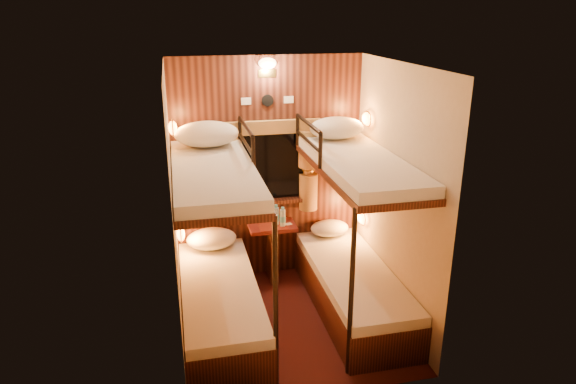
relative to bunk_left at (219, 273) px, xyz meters
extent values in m
plane|color=#3D1410|center=(0.65, -0.07, -0.56)|extent=(2.10, 2.10, 0.00)
plane|color=silver|center=(0.65, -0.07, 1.84)|extent=(2.10, 2.10, 0.00)
plane|color=#C6B293|center=(0.65, 0.98, 0.64)|extent=(2.40, 0.00, 2.40)
plane|color=#C6B293|center=(0.65, -1.12, 0.64)|extent=(2.40, 0.00, 2.40)
plane|color=#C6B293|center=(-0.35, -0.07, 0.64)|extent=(0.00, 2.40, 2.40)
plane|color=#C6B293|center=(1.65, -0.07, 0.64)|extent=(0.00, 2.40, 2.40)
cube|color=black|center=(0.65, 0.97, 0.64)|extent=(2.00, 0.03, 2.40)
cube|color=black|center=(0.00, 0.00, -0.38)|extent=(0.70, 1.90, 0.35)
cube|color=white|center=(0.00, 0.00, -0.16)|extent=(0.68, 1.88, 0.10)
cube|color=black|center=(0.00, 0.00, 0.89)|extent=(0.70, 1.90, 0.06)
cube|color=white|center=(0.00, 0.00, 0.97)|extent=(0.68, 1.88, 0.10)
cylinder|color=black|center=(0.35, -0.90, 0.17)|extent=(0.04, 0.04, 1.45)
cylinder|color=black|center=(0.35, 0.88, 1.08)|extent=(0.04, 0.04, 0.32)
cylinder|color=black|center=(0.35, 0.03, 1.08)|extent=(0.04, 0.04, 0.32)
cylinder|color=black|center=(0.35, 0.46, 1.24)|extent=(0.04, 0.85, 0.04)
cylinder|color=black|center=(0.35, 0.46, 1.07)|extent=(0.03, 0.85, 0.03)
cube|color=black|center=(1.30, 0.00, -0.38)|extent=(0.70, 1.90, 0.35)
cube|color=white|center=(1.30, 0.00, -0.16)|extent=(0.68, 1.88, 0.10)
cube|color=black|center=(1.30, 0.00, 0.89)|extent=(0.70, 1.90, 0.06)
cube|color=white|center=(1.30, 0.00, 0.97)|extent=(0.68, 1.88, 0.10)
cylinder|color=black|center=(0.95, -0.90, 0.17)|extent=(0.04, 0.04, 1.45)
cylinder|color=black|center=(0.95, 0.88, 1.08)|extent=(0.04, 0.04, 0.32)
cylinder|color=black|center=(0.95, 0.03, 1.08)|extent=(0.04, 0.04, 0.32)
cylinder|color=black|center=(0.95, 0.46, 1.24)|extent=(0.04, 0.85, 0.04)
cylinder|color=black|center=(0.95, 0.46, 1.07)|extent=(0.03, 0.85, 0.03)
cube|color=black|center=(0.65, 0.95, 0.69)|extent=(0.98, 0.02, 0.78)
cube|color=black|center=(0.65, 0.94, 0.69)|extent=(0.90, 0.01, 0.70)
cube|color=black|center=(0.65, 0.90, 0.31)|extent=(1.00, 0.12, 0.04)
cube|color=olive|center=(0.65, 0.91, 1.12)|extent=(1.10, 0.06, 0.14)
cylinder|color=olive|center=(0.22, 0.90, 0.87)|extent=(0.22, 0.22, 0.40)
cylinder|color=olive|center=(0.22, 0.90, 0.64)|extent=(0.11, 0.11, 0.12)
cylinder|color=olive|center=(0.22, 0.90, 0.39)|extent=(0.20, 0.20, 0.40)
torus|color=#AD8432|center=(0.22, 0.90, 0.64)|extent=(0.14, 0.14, 0.02)
cylinder|color=olive|center=(1.08, 0.90, 0.87)|extent=(0.22, 0.22, 0.40)
cylinder|color=olive|center=(1.08, 0.90, 0.64)|extent=(0.11, 0.11, 0.12)
cylinder|color=olive|center=(1.08, 0.90, 0.39)|extent=(0.20, 0.20, 0.40)
torus|color=#AD8432|center=(1.08, 0.90, 0.64)|extent=(0.14, 0.14, 0.02)
cylinder|color=black|center=(0.65, 0.95, 1.39)|extent=(0.12, 0.02, 0.12)
cube|color=silver|center=(0.43, 0.95, 1.39)|extent=(0.10, 0.01, 0.07)
cube|color=silver|center=(0.87, 0.95, 1.39)|extent=(0.10, 0.01, 0.07)
cube|color=#AD8432|center=(0.65, 0.95, 1.66)|extent=(0.18, 0.01, 0.08)
ellipsoid|color=#FFCC8C|center=(0.65, 0.93, 1.76)|extent=(0.18, 0.09, 0.11)
ellipsoid|color=orange|center=(-0.31, 0.63, 0.14)|extent=(0.08, 0.20, 0.13)
torus|color=#AD8432|center=(-0.31, 0.63, 0.14)|extent=(0.02, 0.17, 0.17)
ellipsoid|color=orange|center=(-0.31, 0.63, 1.22)|extent=(0.08, 0.20, 0.13)
torus|color=#AD8432|center=(-0.31, 0.63, 1.22)|extent=(0.02, 0.17, 0.17)
ellipsoid|color=orange|center=(1.61, 0.63, 0.14)|extent=(0.08, 0.20, 0.13)
torus|color=#AD8432|center=(1.61, 0.63, 0.14)|extent=(0.02, 0.17, 0.17)
ellipsoid|color=orange|center=(1.61, 0.63, 1.22)|extent=(0.08, 0.20, 0.13)
torus|color=#AD8432|center=(1.61, 0.63, 1.22)|extent=(0.02, 0.17, 0.17)
cube|color=maroon|center=(0.65, 0.78, 0.07)|extent=(0.50, 0.34, 0.04)
cube|color=black|center=(0.65, 0.78, -0.25)|extent=(0.08, 0.30, 0.61)
cube|color=maroon|center=(0.65, 0.78, 0.09)|extent=(0.30, 0.34, 0.01)
cylinder|color=#99BFE5|center=(0.69, 0.77, 0.19)|extent=(0.06, 0.06, 0.19)
cylinder|color=#469CD3|center=(0.69, 0.77, 0.18)|extent=(0.07, 0.07, 0.07)
cylinder|color=#469CD3|center=(0.69, 0.77, 0.30)|extent=(0.03, 0.03, 0.03)
cylinder|color=#99BFE5|center=(0.75, 0.72, 0.18)|extent=(0.06, 0.06, 0.18)
cylinder|color=#469CD3|center=(0.75, 0.72, 0.17)|extent=(0.06, 0.06, 0.06)
cylinder|color=#469CD3|center=(0.75, 0.72, 0.29)|extent=(0.03, 0.03, 0.03)
cube|color=silver|center=(0.82, 0.75, 0.09)|extent=(0.09, 0.07, 0.01)
cube|color=silver|center=(0.77, 0.75, 0.09)|extent=(0.07, 0.06, 0.00)
ellipsoid|color=white|center=(0.00, 0.76, 0.00)|extent=(0.52, 0.37, 0.21)
ellipsoid|color=white|center=(1.30, 0.79, -0.02)|extent=(0.43, 0.31, 0.17)
ellipsoid|color=white|center=(0.00, 0.63, 1.15)|extent=(0.61, 0.44, 0.24)
ellipsoid|color=white|center=(1.30, 0.66, 1.14)|extent=(0.56, 0.40, 0.22)
camera|label=1|loc=(-0.30, -4.19, 2.25)|focal=32.00mm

